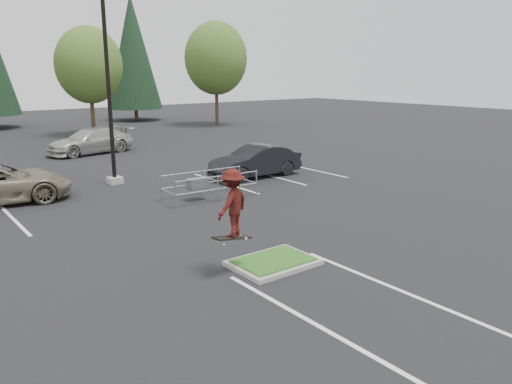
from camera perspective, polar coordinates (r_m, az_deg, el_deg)
ground at (r=13.36m, az=1.99°, el=-8.32°), size 120.00×120.00×0.00m
grass_median at (r=13.33m, az=1.99°, el=-8.01°), size 2.20×1.60×0.16m
stall_lines at (r=17.62m, az=-14.09°, el=-3.24°), size 22.62×17.60×0.01m
light_pole at (r=23.13m, az=-16.55°, el=12.03°), size 0.70×0.60×10.12m
decid_c at (r=41.76m, az=-18.56°, el=13.34°), size 5.12×5.12×8.38m
decid_d at (r=47.55m, az=-4.63°, el=14.73°), size 5.76×5.76×9.43m
conif_c at (r=53.74m, az=-13.90°, el=15.26°), size 5.50×5.50×12.50m
cart_corral at (r=19.88m, az=-6.36°, el=0.98°), size 3.78×1.53×1.05m
skateboarder at (r=12.21m, az=-2.78°, el=-1.32°), size 1.25×1.01×1.85m
car_r_charc at (r=24.08m, az=-0.06°, el=3.53°), size 4.61×1.61×1.52m
car_far_silver at (r=32.68m, az=-18.32°, el=5.56°), size 5.64×3.09×1.55m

